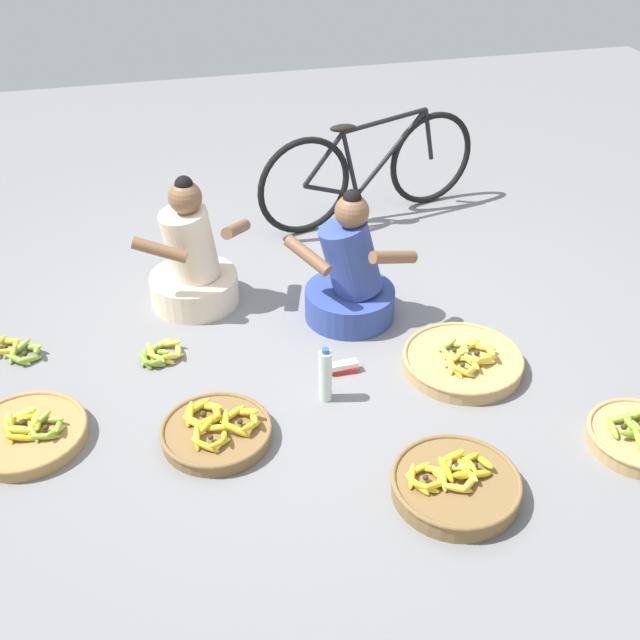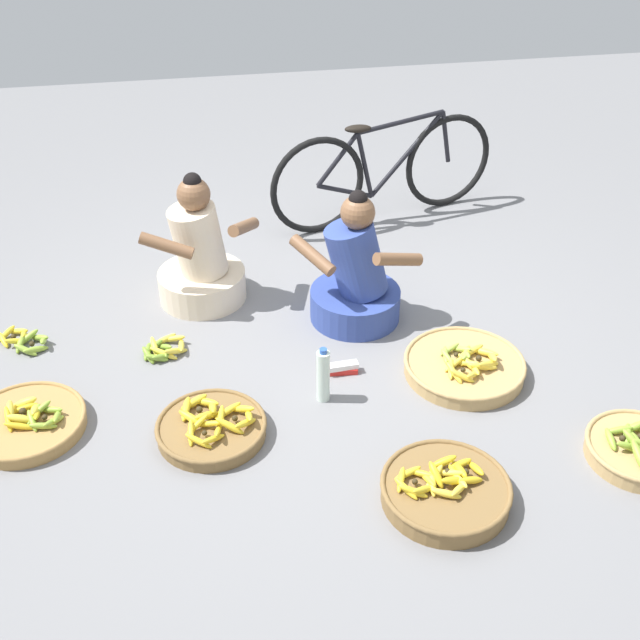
# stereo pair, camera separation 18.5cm
# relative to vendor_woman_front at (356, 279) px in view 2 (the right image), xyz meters

# --- Properties ---
(ground_plane) EXTENTS (10.00, 10.00, 0.00)m
(ground_plane) POSITION_rel_vendor_woman_front_xyz_m (-0.30, -0.30, -0.26)
(ground_plane) COLOR slate
(vendor_woman_front) EXTENTS (0.72, 0.52, 0.81)m
(vendor_woman_front) POSITION_rel_vendor_woman_front_xyz_m (0.00, 0.00, 0.00)
(vendor_woman_front) COLOR #334793
(vendor_woman_front) RESTS_ON ground
(vendor_woman_behind) EXTENTS (0.70, 0.52, 0.81)m
(vendor_woman_behind) POSITION_rel_vendor_woman_front_xyz_m (-0.85, 0.37, 0.00)
(vendor_woman_behind) COLOR beige
(vendor_woman_behind) RESTS_ON ground
(bicycle_leaning) EXTENTS (1.67, 0.45, 0.73)m
(bicycle_leaning) POSITION_rel_vendor_woman_front_xyz_m (0.47, 1.21, 0.10)
(bicycle_leaning) COLOR black
(bicycle_leaning) RESTS_ON ground
(banana_basket_back_right) EXTENTS (0.53, 0.53, 0.15)m
(banana_basket_back_right) POSITION_rel_vendor_woman_front_xyz_m (-0.89, -0.86, -0.21)
(banana_basket_back_right) COLOR brown
(banana_basket_back_right) RESTS_ON ground
(banana_basket_near_bicycle) EXTENTS (0.64, 0.64, 0.16)m
(banana_basket_near_bicycle) POSITION_rel_vendor_woman_front_xyz_m (0.45, -0.62, -0.21)
(banana_basket_near_bicycle) COLOR tan
(banana_basket_near_bicycle) RESTS_ON ground
(banana_basket_mid_left) EXTENTS (0.58, 0.58, 0.14)m
(banana_basket_mid_left) POSITION_rel_vendor_woman_front_xyz_m (-1.76, -0.66, -0.21)
(banana_basket_mid_left) COLOR #A87F47
(banana_basket_mid_left) RESTS_ON ground
(banana_basket_front_center) EXTENTS (0.50, 0.50, 0.17)m
(banana_basket_front_center) POSITION_rel_vendor_woman_front_xyz_m (1.04, -1.37, -0.20)
(banana_basket_front_center) COLOR tan
(banana_basket_front_center) RESTS_ON ground
(banana_basket_back_left) EXTENTS (0.57, 0.57, 0.17)m
(banana_basket_back_left) POSITION_rel_vendor_woman_front_xyz_m (0.08, -1.46, -0.20)
(banana_basket_back_left) COLOR brown
(banana_basket_back_left) RESTS_ON ground
(loose_bananas_front_left) EXTENTS (0.31, 0.29, 0.09)m
(loose_bananas_front_left) POSITION_rel_vendor_woman_front_xyz_m (-1.86, 0.06, -0.23)
(loose_bananas_front_left) COLOR yellow
(loose_bananas_front_left) RESTS_ON ground
(loose_bananas_near_vendor) EXTENTS (0.27, 0.25, 0.09)m
(loose_bananas_near_vendor) POSITION_rel_vendor_woman_front_xyz_m (-1.11, -0.16, -0.23)
(loose_bananas_near_vendor) COLOR olive
(loose_bananas_near_vendor) RESTS_ON ground
(water_bottle) EXTENTS (0.07, 0.07, 0.31)m
(water_bottle) POSITION_rel_vendor_woman_front_xyz_m (-0.32, -0.69, -0.11)
(water_bottle) COLOR silver
(water_bottle) RESTS_ON ground
(packet_carton_stack) EXTENTS (0.17, 0.06, 0.06)m
(packet_carton_stack) POSITION_rel_vendor_woman_front_xyz_m (-0.18, -0.50, -0.23)
(packet_carton_stack) COLOR red
(packet_carton_stack) RESTS_ON ground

